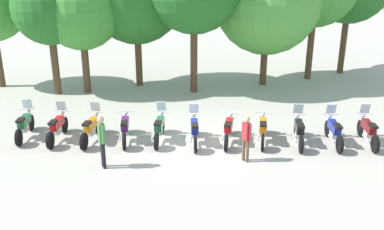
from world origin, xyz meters
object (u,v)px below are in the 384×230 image
(tree_1, at_px, (49,9))
(motorcycle_1, at_px, (57,127))
(motorcycle_8, at_px, (299,130))
(motorcycle_10, at_px, (368,130))
(tree_5, at_px, (267,1))
(motorcycle_3, at_px, (125,128))
(tree_2, at_px, (81,9))
(motorcycle_5, at_px, (194,130))
(motorcycle_7, at_px, (263,129))
(person_1, at_px, (246,136))
(person_0, at_px, (102,138))
(motorcycle_0, at_px, (25,125))
(motorcycle_2, at_px, (91,128))
(motorcycle_6, at_px, (229,129))
(motorcycle_9, at_px, (334,131))
(motorcycle_4, at_px, (159,128))

(tree_1, bearing_deg, motorcycle_1, -81.94)
(tree_1, bearing_deg, motorcycle_8, -38.45)
(motorcycle_10, height_order, tree_5, tree_5)
(motorcycle_3, xyz_separation_m, tree_1, (-3.41, 6.57, 3.76))
(tree_2, bearing_deg, tree_5, 0.22)
(motorcycle_5, bearing_deg, tree_1, 46.13)
(motorcycle_7, height_order, person_1, person_1)
(motorcycle_3, relative_size, person_0, 1.21)
(motorcycle_1, height_order, motorcycle_3, motorcycle_1)
(person_0, height_order, tree_2, tree_2)
(motorcycle_0, bearing_deg, motorcycle_5, -98.75)
(motorcycle_2, distance_m, motorcycle_7, 6.45)
(motorcycle_0, distance_m, person_1, 8.52)
(motorcycle_6, xyz_separation_m, motorcycle_7, (1.27, -0.16, 0.00))
(motorcycle_1, xyz_separation_m, motorcycle_10, (11.47, -2.06, 0.00))
(motorcycle_2, bearing_deg, motorcycle_5, -86.14)
(motorcycle_3, distance_m, motorcycle_9, 7.78)
(motorcycle_4, relative_size, motorcycle_9, 0.99)
(motorcycle_1, xyz_separation_m, person_0, (1.82, -2.59, 0.56))
(motorcycle_1, bearing_deg, tree_2, 5.56)
(motorcycle_2, height_order, tree_2, tree_2)
(motorcycle_6, bearing_deg, motorcycle_9, -81.93)
(motorcycle_9, bearing_deg, person_0, 105.00)
(motorcycle_4, xyz_separation_m, tree_2, (-3.21, 6.86, 3.67))
(motorcycle_2, distance_m, person_0, 2.42)
(motorcycle_0, distance_m, motorcycle_10, 12.99)
(motorcycle_8, bearing_deg, tree_5, 7.04)
(motorcycle_8, height_order, tree_2, tree_2)
(tree_1, bearing_deg, motorcycle_10, -33.45)
(motorcycle_8, distance_m, tree_2, 12.04)
(motorcycle_0, relative_size, motorcycle_7, 1.03)
(tree_1, bearing_deg, motorcycle_4, -55.15)
(person_0, distance_m, tree_1, 9.64)
(motorcycle_7, distance_m, motorcycle_9, 2.61)
(motorcycle_8, height_order, person_0, person_0)
(motorcycle_4, bearing_deg, motorcycle_9, -88.42)
(motorcycle_7, bearing_deg, motorcycle_10, -83.78)
(motorcycle_0, bearing_deg, person_1, -108.02)
(motorcycle_1, xyz_separation_m, motorcycle_9, (10.20, -1.90, 0.00))
(tree_2, bearing_deg, motorcycle_4, -64.91)
(motorcycle_2, xyz_separation_m, motorcycle_4, (2.55, -0.34, 0.00))
(motorcycle_1, height_order, motorcycle_8, same)
(motorcycle_5, xyz_separation_m, tree_1, (-5.96, 7.17, 3.75))
(motorcycle_1, bearing_deg, motorcycle_7, -88.64)
(motorcycle_0, relative_size, person_1, 1.35)
(tree_1, bearing_deg, motorcycle_9, -35.86)
(motorcycle_7, xyz_separation_m, tree_2, (-7.03, 7.54, 3.69))
(motorcycle_0, xyz_separation_m, person_1, (7.86, -3.27, 0.43))
(motorcycle_10, relative_size, person_0, 1.20)
(motorcycle_1, bearing_deg, motorcycle_6, -89.17)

